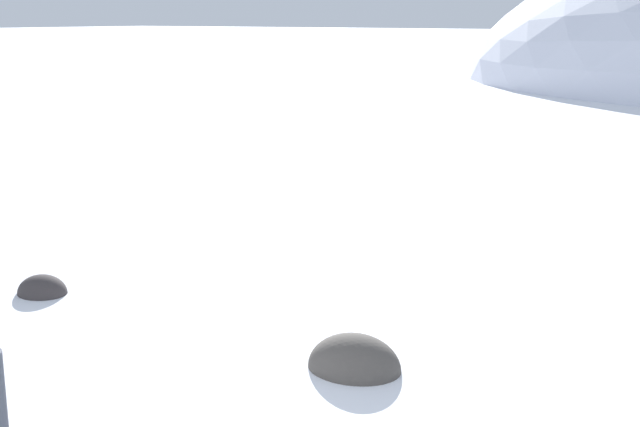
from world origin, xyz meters
name	(u,v)px	position (x,y,z in m)	size (l,w,h in m)	color
rock_dark	(354,368)	(0.41, 2.80, 0.00)	(0.68, 0.58, 0.48)	#4C4742
rock_small	(42,293)	(-2.77, 2.67, 0.00)	(0.47, 0.40, 0.33)	#383333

